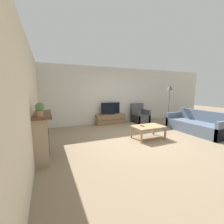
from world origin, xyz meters
name	(u,v)px	position (x,y,z in m)	size (l,w,h in m)	color
ground_plane	(140,138)	(0.00, 0.00, 0.00)	(24.00, 24.00, 0.00)	#89755B
wall_back	(109,96)	(0.00, 2.67, 1.35)	(12.00, 0.06, 2.70)	beige
wall_left	(32,101)	(-3.17, 0.00, 1.35)	(0.06, 12.00, 2.70)	beige
fireplace	(42,135)	(-2.99, -0.25, 0.55)	(0.41, 1.31, 1.07)	tan
mantel_vase_left	(40,110)	(-2.98, -0.64, 1.21)	(0.10, 0.10, 0.28)	beige
mantel_vase_centre_left	(41,110)	(-2.98, -0.35, 1.17)	(0.07, 0.07, 0.21)	#512D23
potted_plant	(40,109)	(-2.98, -0.81, 1.24)	(0.17, 0.17, 0.29)	#936B4C
tv_stand	(111,119)	(-0.06, 2.39, 0.23)	(1.42, 0.42, 0.47)	brown
tv	(111,109)	(-0.06, 2.39, 0.73)	(0.94, 0.18, 0.56)	black
armchair	(140,116)	(1.44, 2.15, 0.30)	(0.70, 0.76, 0.94)	#4C4C51
coffee_table	(148,127)	(0.22, -0.15, 0.38)	(1.02, 0.67, 0.43)	#A37F56
remote	(142,126)	(0.01, -0.09, 0.44)	(0.11, 0.15, 0.02)	black
couch	(197,125)	(2.39, -0.29, 0.28)	(0.93, 2.17, 0.83)	slate
floor_lamp	(170,91)	(2.37, 1.16, 1.56)	(0.30, 0.30, 1.84)	black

